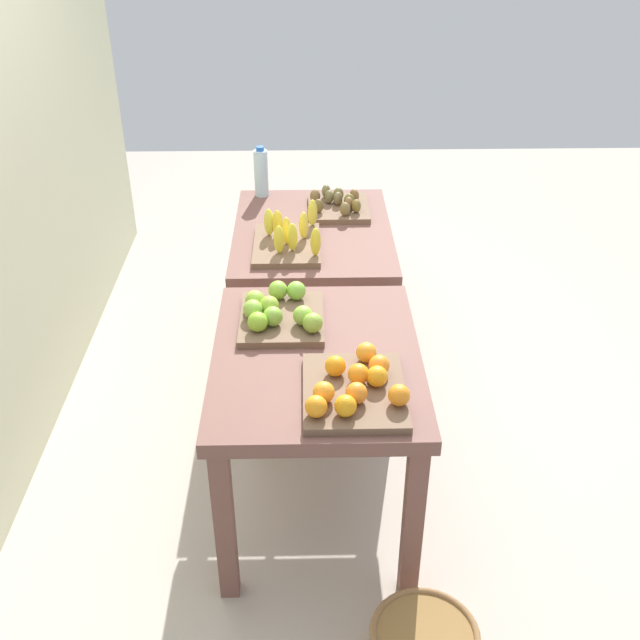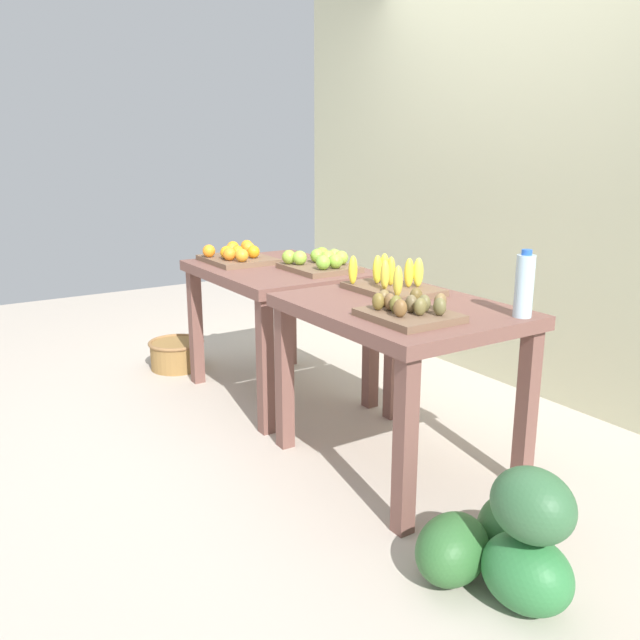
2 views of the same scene
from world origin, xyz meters
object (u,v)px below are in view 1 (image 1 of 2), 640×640
at_px(display_table_left, 317,378).
at_px(banana_crate, 289,239).
at_px(orange_bin, 355,387).
at_px(kiwi_bin, 338,205).
at_px(apple_bin, 279,313).
at_px(display_table_right, 313,249).
at_px(water_bottle, 261,173).
at_px(watermelon_pile, 352,254).

distance_m(display_table_left, banana_crate, 0.93).
bearing_deg(display_table_left, orange_bin, -154.34).
bearing_deg(display_table_left, kiwi_bin, -5.94).
height_order(apple_bin, kiwi_bin, apple_bin).
relative_size(display_table_left, display_table_right, 1.00).
xyz_separation_m(banana_crate, kiwi_bin, (0.44, -0.26, -0.01)).
relative_size(orange_bin, kiwi_bin, 1.22).
bearing_deg(water_bottle, display_table_left, -170.00).
bearing_deg(apple_bin, display_table_right, -9.29).
bearing_deg(display_table_right, apple_bin, 170.71).
xyz_separation_m(kiwi_bin, water_bottle, (0.23, 0.42, 0.10)).
height_order(orange_bin, banana_crate, banana_crate).
relative_size(banana_crate, watermelon_pile, 0.69).
bearing_deg(banana_crate, apple_bin, 177.63).
distance_m(orange_bin, watermelon_pile, 2.39).
height_order(orange_bin, water_bottle, water_bottle).
distance_m(banana_crate, kiwi_bin, 0.51).
height_order(water_bottle, watermelon_pile, water_bottle).
xyz_separation_m(display_table_left, water_bottle, (1.57, 0.28, 0.25)).
relative_size(orange_bin, banana_crate, 1.00).
relative_size(display_table_left, apple_bin, 2.60).
bearing_deg(display_table_right, water_bottle, 31.68).
bearing_deg(apple_bin, banana_crate, -2.37).
bearing_deg(watermelon_pile, water_bottle, 130.27).
bearing_deg(orange_bin, watermelon_pile, -3.41).
xyz_separation_m(orange_bin, kiwi_bin, (1.61, -0.01, -0.01)).
relative_size(display_table_left, banana_crate, 2.36).
bearing_deg(banana_crate, watermelon_pile, -18.93).
bearing_deg(watermelon_pile, display_table_right, 163.61).
xyz_separation_m(kiwi_bin, watermelon_pile, (0.69, -0.13, -0.64)).
bearing_deg(banana_crate, kiwi_bin, -30.59).
bearing_deg(banana_crate, display_table_left, -172.60).
height_order(apple_bin, watermelon_pile, apple_bin).
height_order(display_table_left, kiwi_bin, kiwi_bin).
height_order(apple_bin, banana_crate, banana_crate).
distance_m(banana_crate, water_bottle, 0.69).
bearing_deg(water_bottle, watermelon_pile, -49.73).
xyz_separation_m(water_bottle, watermelon_pile, (0.46, -0.54, -0.74)).
bearing_deg(banana_crate, orange_bin, -168.11).
height_order(display_table_right, water_bottle, water_bottle).
relative_size(display_table_left, kiwi_bin, 2.89).
height_order(display_table_left, apple_bin, apple_bin).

